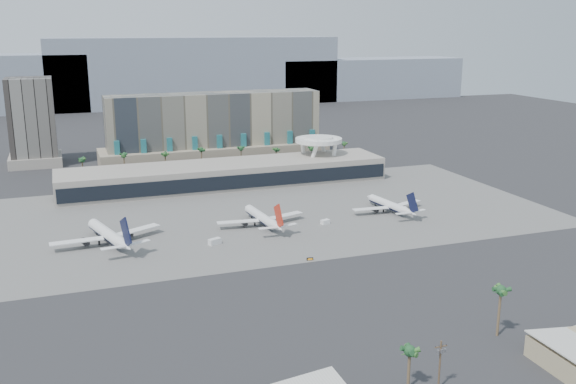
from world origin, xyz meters
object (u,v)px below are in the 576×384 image
object	(u,v)px
utility_pole	(440,360)
service_vehicle_b	(325,222)
airliner_centre	(262,218)
airliner_right	(390,205)
taxiway_sign	(310,259)
service_vehicle_a	(215,242)
airliner_left	(108,234)

from	to	relation	value
utility_pole	service_vehicle_b	world-z (taller)	utility_pole
airliner_centre	airliner_right	size ratio (longest dim) A/B	1.07
taxiway_sign	service_vehicle_a	bearing A→B (deg)	146.39
service_vehicle_b	airliner_right	bearing A→B (deg)	-6.24
service_vehicle_b	taxiway_sign	world-z (taller)	service_vehicle_b
utility_pole	airliner_centre	xyz separation A→B (m)	(-0.90, 133.12, -3.66)
utility_pole	service_vehicle_b	xyz separation A→B (m)	(24.89, 126.14, -6.18)
airliner_centre	service_vehicle_a	bearing A→B (deg)	-150.99
airliner_left	airliner_right	distance (m)	122.90
airliner_left	taxiway_sign	bearing A→B (deg)	-48.53
airliner_left	service_vehicle_b	size ratio (longest dim) A/B	11.82
airliner_left	service_vehicle_b	world-z (taller)	airliner_left
utility_pole	airliner_left	xyz separation A→B (m)	(-63.60, 130.58, -3.22)
airliner_left	airliner_centre	size ratio (longest dim) A/B	1.10
utility_pole	airliner_centre	bearing A→B (deg)	90.39
utility_pole	service_vehicle_a	size ratio (longest dim) A/B	2.50
utility_pole	service_vehicle_a	xyz separation A→B (m)	(-25.33, 116.24, -5.97)
airliner_right	service_vehicle_a	xyz separation A→B (m)	(-84.60, -16.76, -2.10)
airliner_left	airliner_centre	world-z (taller)	airliner_left
service_vehicle_b	airliner_centre	bearing A→B (deg)	147.33
utility_pole	service_vehicle_b	distance (m)	128.72
service_vehicle_a	taxiway_sign	world-z (taller)	service_vehicle_a
utility_pole	airliner_left	bearing A→B (deg)	115.97
service_vehicle_a	service_vehicle_b	xyz separation A→B (m)	(50.22, 9.90, -0.22)
airliner_centre	service_vehicle_a	xyz separation A→B (m)	(-24.44, -16.87, -2.31)
airliner_centre	utility_pole	bearing A→B (deg)	-95.23
utility_pole	airliner_centre	world-z (taller)	airliner_centre
utility_pole	airliner_left	world-z (taller)	airliner_left
airliner_centre	service_vehicle_b	xyz separation A→B (m)	(25.78, -6.98, -2.53)
taxiway_sign	airliner_centre	bearing A→B (deg)	106.36
airliner_right	service_vehicle_b	xyz separation A→B (m)	(-34.38, -6.86, -2.31)
service_vehicle_a	taxiway_sign	bearing A→B (deg)	-67.28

